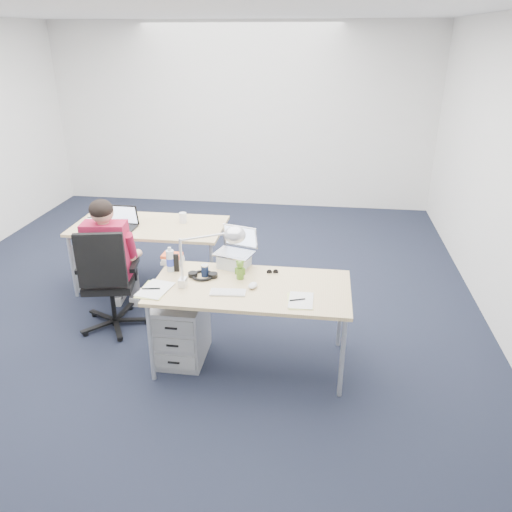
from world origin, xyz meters
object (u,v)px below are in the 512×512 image
(desk_far, at_px, (149,229))
(dark_laptop, at_px, (118,218))
(computer_mouse, at_px, (253,285))
(water_bottle, at_px, (170,259))
(desk_near, at_px, (251,291))
(cordless_phone, at_px, (176,263))
(seated_person, at_px, (113,260))
(silver_laptop, at_px, (234,249))
(headphones, at_px, (203,275))
(far_cup, at_px, (183,218))
(drawer_pedestal_far, at_px, (102,261))
(bear_figurine, at_px, (240,269))
(drawer_pedestal_near, at_px, (181,329))
(sunglasses, at_px, (272,272))
(can_koozie, at_px, (205,270))
(desk_lamp, at_px, (202,256))
(book_stack, at_px, (172,259))
(wireless_keyboard, at_px, (228,292))
(office_chair, at_px, (112,300))

(desk_far, relative_size, dark_laptop, 4.77)
(computer_mouse, height_order, water_bottle, water_bottle)
(desk_near, bearing_deg, cordless_phone, 164.21)
(seated_person, xyz_separation_m, silver_laptop, (1.21, -0.21, 0.27))
(headphones, distance_m, far_cup, 1.36)
(drawer_pedestal_far, xyz_separation_m, dark_laptop, (0.31, -0.14, 0.58))
(bear_figurine, bearing_deg, drawer_pedestal_far, 149.10)
(desk_far, xyz_separation_m, dark_laptop, (-0.27, -0.17, 0.17))
(drawer_pedestal_near, xyz_separation_m, bear_figurine, (0.50, 0.13, 0.54))
(desk_near, distance_m, drawer_pedestal_near, 0.73)
(drawer_pedestal_near, distance_m, headphones, 0.52)
(drawer_pedestal_near, bearing_deg, desk_far, 118.15)
(sunglasses, bearing_deg, seated_person, 158.46)
(can_koozie, relative_size, water_bottle, 0.47)
(bear_figurine, relative_size, desk_lamp, 0.30)
(water_bottle, bearing_deg, drawer_pedestal_near, -59.54)
(seated_person, relative_size, book_stack, 6.86)
(drawer_pedestal_far, relative_size, desk_lamp, 0.99)
(computer_mouse, distance_m, dark_laptop, 1.93)
(wireless_keyboard, bearing_deg, book_stack, 135.66)
(office_chair, height_order, book_stack, office_chair)
(drawer_pedestal_far, bearing_deg, seated_person, -56.29)
(seated_person, bearing_deg, far_cup, 53.45)
(headphones, relative_size, can_koozie, 2.45)
(computer_mouse, height_order, desk_lamp, desk_lamp)
(bear_figurine, xyz_separation_m, book_stack, (-0.65, 0.23, -0.04))
(desk_far, bearing_deg, drawer_pedestal_far, -177.47)
(office_chair, xyz_separation_m, silver_laptop, (1.19, -0.03, 0.60))
(dark_laptop, bearing_deg, far_cup, 25.95)
(desk_far, height_order, book_stack, book_stack)
(wireless_keyboard, height_order, cordless_phone, cordless_phone)
(office_chair, relative_size, seated_person, 0.83)
(cordless_phone, bearing_deg, water_bottle, 175.98)
(headphones, height_order, desk_lamp, desk_lamp)
(dark_laptop, bearing_deg, desk_far, 33.77)
(office_chair, height_order, wireless_keyboard, office_chair)
(water_bottle, xyz_separation_m, dark_laptop, (-0.83, 0.90, 0.01))
(drawer_pedestal_near, relative_size, desk_lamp, 0.99)
(silver_laptop, xyz_separation_m, can_koozie, (-0.21, -0.22, -0.12))
(desk_near, relative_size, drawer_pedestal_far, 2.91)
(cordless_phone, bearing_deg, computer_mouse, -22.04)
(dark_laptop, bearing_deg, cordless_phone, -44.28)
(bear_figurine, relative_size, far_cup, 1.50)
(cordless_phone, relative_size, sunglasses, 1.56)
(headphones, relative_size, desk_lamp, 0.45)
(drawer_pedestal_far, bearing_deg, drawer_pedestal_near, -44.71)
(office_chair, bearing_deg, bear_figurine, -22.86)
(drawer_pedestal_far, height_order, water_bottle, water_bottle)
(drawer_pedestal_far, xyz_separation_m, book_stack, (1.11, -0.88, 0.50))
(seated_person, height_order, can_koozie, seated_person)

